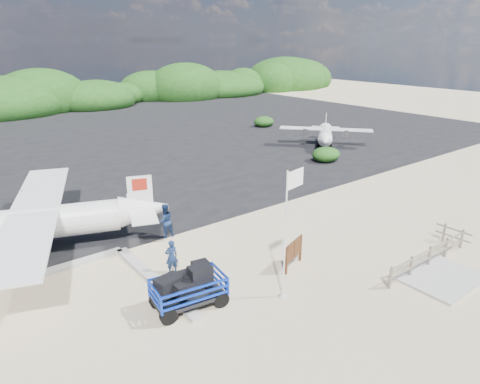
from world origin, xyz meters
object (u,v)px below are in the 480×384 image
at_px(flagpole, 283,297).
at_px(signboard, 293,267).
at_px(aircraft_large, 233,132).
at_px(baggage_cart, 189,307).
at_px(crew_b, 165,221).
at_px(crew_a, 171,257).

xyz_separation_m(flagpole, signboard, (2.01, 1.45, 0.00)).
relative_size(signboard, aircraft_large, 0.12).
distance_m(baggage_cart, signboard, 5.37).
distance_m(signboard, crew_b, 7.14).
relative_size(baggage_cart, crew_b, 1.62).
bearing_deg(crew_b, flagpole, 105.52).
relative_size(flagpole, crew_b, 2.88).
height_order(signboard, crew_a, crew_a).
height_order(baggage_cart, flagpole, flagpole).
relative_size(baggage_cart, signboard, 1.80).
distance_m(flagpole, crew_b, 7.96).
xyz_separation_m(signboard, crew_b, (-3.05, 6.39, 0.92)).
bearing_deg(baggage_cart, crew_a, 82.16).
relative_size(crew_a, aircraft_large, 0.11).
relative_size(baggage_cart, aircraft_large, 0.21).
relative_size(flagpole, crew_a, 3.37).
relative_size(crew_b, aircraft_large, 0.13).
bearing_deg(signboard, crew_b, 95.42).
bearing_deg(baggage_cart, signboard, 5.26).
bearing_deg(crew_b, aircraft_large, -126.35).
bearing_deg(flagpole, aircraft_large, 56.50).
height_order(signboard, aircraft_large, aircraft_large).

